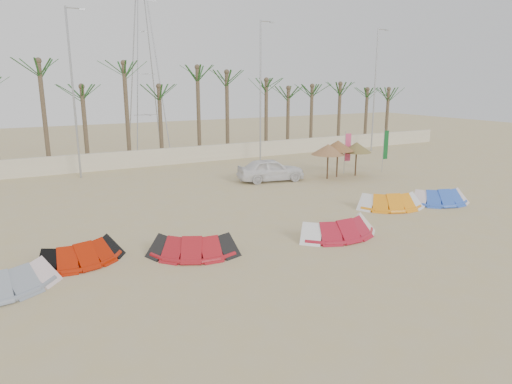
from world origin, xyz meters
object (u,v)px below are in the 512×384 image
kite_red_mid (190,243)px  car (271,170)px  kite_orange (387,200)px  parasol_left (328,149)px  kite_blue (437,196)px  kite_red_right (335,226)px  kite_red_left (81,251)px  parasol_right (357,147)px  parasol_mid (338,146)px

kite_red_mid → car: car is taller
kite_orange → kite_red_mid: bearing=-173.4°
car → kite_orange: bearing=-155.9°
parasol_left → car: bearing=161.4°
kite_blue → kite_red_right: bearing=-168.9°
kite_red_left → kite_orange: bearing=0.5°
kite_orange → kite_blue: same height
parasol_right → car: parasol_right is taller
kite_orange → parasol_left: 7.62m
parasol_right → kite_red_right: bearing=-134.2°
parasol_mid → kite_red_right: bearing=-128.7°
car → parasol_left: bearing=-97.7°
kite_red_mid → parasol_left: size_ratio=1.60×
kite_red_left → parasol_mid: size_ratio=1.32×
kite_blue → car: (-5.04, 9.12, 0.33)m
kite_red_left → parasol_right: 20.56m
parasol_right → car: (-6.08, 1.29, -1.23)m
kite_red_mid → parasol_right: size_ratio=1.61×
kite_red_left → car: (13.05, 8.63, 0.33)m
kite_orange → parasol_mid: 8.09m
kite_red_mid → parasol_left: (12.97, 8.57, 1.57)m
parasol_mid → kite_blue: bearing=-87.1°
kite_red_right → parasol_right: size_ratio=1.56×
parasol_right → kite_orange: bearing=-119.4°
kite_red_right → kite_blue: (8.12, 1.59, -0.00)m
kite_orange → car: bearing=103.3°
parasol_left → kite_orange: bearing=-103.0°
kite_red_left → kite_orange: 15.07m
car → kite_blue: bearing=-140.2°
kite_red_right → parasol_mid: parasol_mid is taller
kite_red_right → parasol_left: parasol_left is taller
kite_red_left → kite_red_right: bearing=-11.7°
kite_red_mid → parasol_right: bearing=29.0°
kite_red_right → kite_blue: bearing=11.1°
kite_blue → parasol_left: size_ratio=1.48×
kite_orange → kite_blue: (3.03, -0.61, -0.00)m
kite_blue → parasol_right: size_ratio=1.49×
kite_orange → parasol_mid: bearing=70.6°
kite_blue → car: 10.42m
kite_red_mid → kite_blue: 14.34m
parasol_left → parasol_mid: size_ratio=0.93×
parasol_left → kite_blue: bearing=-80.3°
kite_red_left → kite_blue: 18.10m
kite_red_right → parasol_left: 11.74m
kite_red_mid → parasol_mid: bearing=32.1°
kite_orange → parasol_left: size_ratio=1.59×
kite_blue → parasol_right: (1.04, 7.83, 1.56)m
kite_red_left → parasol_left: (16.74, 7.40, 1.57)m
kite_red_mid → parasol_mid: 16.53m
parasol_mid → parasol_right: (1.44, -0.23, -0.18)m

